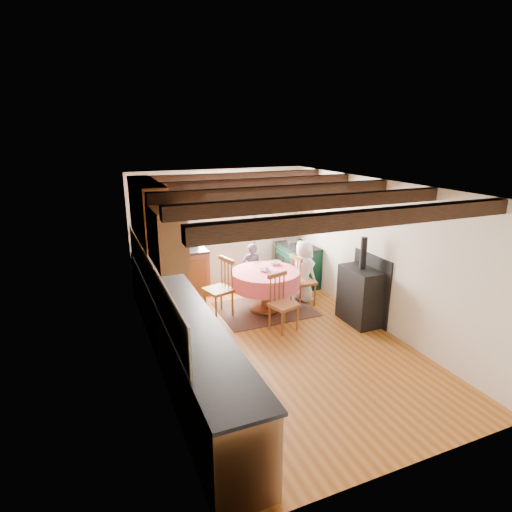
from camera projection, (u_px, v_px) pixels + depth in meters
name	position (u px, v px, depth m)	size (l,w,h in m)	color
floor	(276.00, 341.00, 6.38)	(3.60, 5.50, 0.00)	#A56226
ceiling	(278.00, 185.00, 5.68)	(3.60, 5.50, 0.00)	white
wall_back	(219.00, 228.00, 8.46)	(3.60, 0.00, 2.40)	silver
wall_front	(413.00, 359.00, 3.60)	(3.60, 0.00, 2.40)	silver
wall_left	(152.00, 284.00, 5.36)	(0.00, 5.50, 2.40)	silver
wall_right	(377.00, 254.00, 6.70)	(0.00, 5.50, 2.40)	silver
beam_a	(369.00, 218.00, 3.94)	(3.60, 0.16, 0.16)	#362014
beam_b	(315.00, 202.00, 4.83)	(3.60, 0.16, 0.16)	#362014
beam_c	(278.00, 191.00, 5.71)	(3.60, 0.16, 0.16)	#362014
beam_d	(251.00, 183.00, 6.59)	(3.60, 0.16, 0.16)	#362014
beam_e	(230.00, 177.00, 7.47)	(3.60, 0.16, 0.16)	#362014
splash_left	(150.00, 277.00, 5.64)	(0.02, 4.50, 0.55)	beige
splash_back	(171.00, 233.00, 8.07)	(1.40, 0.02, 0.55)	beige
base_cabinet_left	(178.00, 333.00, 5.70)	(0.60, 5.30, 0.88)	brown
base_cabinet_back	(174.00, 274.00, 8.03)	(1.30, 0.60, 0.88)	brown
worktop_left	(178.00, 302.00, 5.57)	(0.64, 5.30, 0.04)	black
worktop_back	(173.00, 252.00, 7.87)	(1.30, 0.64, 0.04)	black
wall_cabinet_glass	(147.00, 211.00, 6.27)	(0.34, 1.80, 0.90)	brown
wall_cabinet_solid	(167.00, 236.00, 4.96)	(0.34, 0.90, 0.70)	brown
window_frame	(224.00, 209.00, 8.37)	(1.34, 0.03, 1.54)	white
window_pane	(224.00, 209.00, 8.37)	(1.20, 0.01, 1.40)	white
curtain_left	(185.00, 238.00, 8.12)	(0.35, 0.10, 2.10)	silver
curtain_right	(264.00, 230.00, 8.75)	(0.35, 0.10, 2.10)	silver
curtain_rod	(224.00, 179.00, 8.12)	(0.03, 0.03, 2.00)	black
wall_picture	(307.00, 202.00, 8.57)	(0.04, 0.50, 0.60)	gold
wall_plate	(267.00, 201.00, 8.68)	(0.30, 0.30, 0.02)	silver
rug	(265.00, 309.00, 7.50)	(1.66, 1.29, 0.01)	#39201C
dining_table	(265.00, 291.00, 7.40)	(1.22, 1.22, 0.74)	#FD3F4B
chair_near	(284.00, 303.00, 6.61)	(0.40, 0.42, 0.94)	brown
chair_left	(218.00, 288.00, 7.12)	(0.44, 0.46, 1.03)	brown
chair_right	(303.00, 280.00, 7.61)	(0.41, 0.43, 0.96)	brown
aga_range	(298.00, 265.00, 8.61)	(0.61, 0.95, 0.88)	black
cast_iron_stove	(361.00, 281.00, 6.81)	(0.44, 0.74, 1.48)	black
child_far	(252.00, 269.00, 8.06)	(0.38, 0.25, 1.05)	#3C3C4C
child_right	(304.00, 271.00, 7.77)	(0.58, 0.38, 1.18)	white
bowl_a	(265.00, 270.00, 7.29)	(0.21, 0.21, 0.05)	silver
bowl_b	(275.00, 263.00, 7.63)	(0.21, 0.21, 0.07)	silver
cup	(267.00, 270.00, 7.22)	(0.10, 0.10, 0.10)	silver
canister_tall	(163.00, 244.00, 7.84)	(0.16, 0.16, 0.27)	#262628
canister_wide	(170.00, 244.00, 7.94)	(0.19, 0.19, 0.22)	#262628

